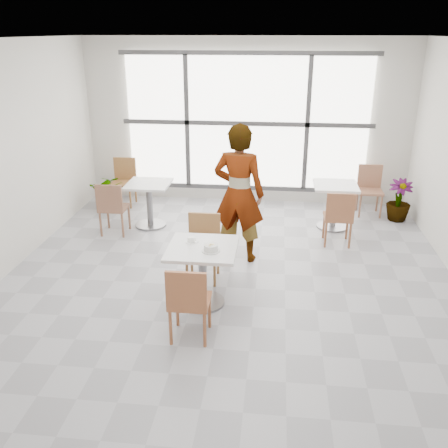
# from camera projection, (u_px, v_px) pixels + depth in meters

# --- Properties ---
(floor) EXTENTS (7.00, 7.00, 0.00)m
(floor) POSITION_uv_depth(u_px,v_px,m) (227.00, 287.00, 6.27)
(floor) COLOR #9E9EA5
(floor) RESTS_ON ground
(ceiling) EXTENTS (7.00, 7.00, 0.00)m
(ceiling) POSITION_uv_depth(u_px,v_px,m) (227.00, 39.00, 5.16)
(ceiling) COLOR white
(ceiling) RESTS_ON ground
(wall_back) EXTENTS (6.00, 0.00, 6.00)m
(wall_back) POSITION_uv_depth(u_px,v_px,m) (247.00, 123.00, 8.95)
(wall_back) COLOR silver
(wall_back) RESTS_ON ground
(wall_front) EXTENTS (6.00, 0.00, 6.00)m
(wall_front) POSITION_uv_depth(u_px,v_px,m) (155.00, 364.00, 2.49)
(wall_front) COLOR silver
(wall_front) RESTS_ON ground
(window) EXTENTS (4.60, 0.07, 2.52)m
(window) POSITION_uv_depth(u_px,v_px,m) (246.00, 123.00, 8.89)
(window) COLOR white
(window) RESTS_ON ground
(main_table) EXTENTS (0.80, 0.80, 0.75)m
(main_table) POSITION_uv_depth(u_px,v_px,m) (203.00, 264.00, 5.72)
(main_table) COLOR white
(main_table) RESTS_ON ground
(chair_near) EXTENTS (0.42, 0.42, 0.87)m
(chair_near) POSITION_uv_depth(u_px,v_px,m) (188.00, 299.00, 5.02)
(chair_near) COLOR #A35D39
(chair_near) RESTS_ON ground
(chair_far) EXTENTS (0.42, 0.42, 0.87)m
(chair_far) POSITION_uv_depth(u_px,v_px,m) (203.00, 242.00, 6.37)
(chair_far) COLOR #9D6A3C
(chair_far) RESTS_ON ground
(oatmeal_bowl) EXTENTS (0.21, 0.21, 0.09)m
(oatmeal_bowl) POSITION_uv_depth(u_px,v_px,m) (211.00, 248.00, 5.51)
(oatmeal_bowl) COLOR silver
(oatmeal_bowl) RESTS_ON main_table
(coffee_cup) EXTENTS (0.16, 0.13, 0.07)m
(coffee_cup) POSITION_uv_depth(u_px,v_px,m) (191.00, 240.00, 5.75)
(coffee_cup) COLOR white
(coffee_cup) RESTS_ON main_table
(person) EXTENTS (0.78, 0.58, 1.96)m
(person) POSITION_uv_depth(u_px,v_px,m) (239.00, 194.00, 6.72)
(person) COLOR black
(person) RESTS_ON ground
(bg_table_left) EXTENTS (0.70, 0.70, 0.75)m
(bg_table_left) POSITION_uv_depth(u_px,v_px,m) (149.00, 198.00, 8.08)
(bg_table_left) COLOR silver
(bg_table_left) RESTS_ON ground
(bg_table_right) EXTENTS (0.70, 0.70, 0.75)m
(bg_table_right) POSITION_uv_depth(u_px,v_px,m) (334.00, 200.00, 8.01)
(bg_table_right) COLOR white
(bg_table_right) RESTS_ON ground
(bg_chair_left_near) EXTENTS (0.42, 0.42, 0.87)m
(bg_chair_left_near) POSITION_uv_depth(u_px,v_px,m) (112.00, 205.00, 7.71)
(bg_chair_left_near) COLOR #8B5C44
(bg_chair_left_near) RESTS_ON ground
(bg_chair_left_far) EXTENTS (0.42, 0.42, 0.87)m
(bg_chair_left_far) POSITION_uv_depth(u_px,v_px,m) (124.00, 178.00, 9.12)
(bg_chair_left_far) COLOR #976537
(bg_chair_left_far) RESTS_ON ground
(bg_chair_right_near) EXTENTS (0.42, 0.42, 0.87)m
(bg_chair_right_near) POSITION_uv_depth(u_px,v_px,m) (339.00, 215.00, 7.32)
(bg_chair_right_near) COLOR #945839
(bg_chair_right_near) RESTS_ON ground
(bg_chair_right_far) EXTENTS (0.42, 0.42, 0.87)m
(bg_chair_right_far) POSITION_uv_depth(u_px,v_px,m) (370.00, 186.00, 8.65)
(bg_chair_right_far) COLOR #A06A4F
(bg_chair_right_far) RESTS_ON ground
(plant_left) EXTENTS (0.66, 0.59, 0.66)m
(plant_left) POSITION_uv_depth(u_px,v_px,m) (108.00, 192.00, 8.90)
(plant_left) COLOR #4C884D
(plant_left) RESTS_ON ground
(plant_right) EXTENTS (0.44, 0.44, 0.73)m
(plant_right) POSITION_uv_depth(u_px,v_px,m) (399.00, 200.00, 8.36)
(plant_right) COLOR #55773E
(plant_right) RESTS_ON ground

